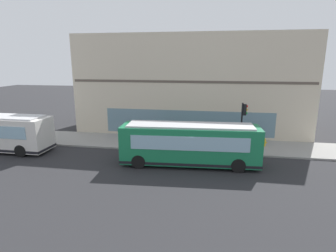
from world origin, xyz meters
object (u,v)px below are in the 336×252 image
at_px(traffic_light_near_corner, 243,118).
at_px(pedestrian_near_building_entrance, 142,132).
at_px(pedestrian_near_hydrant, 153,133).
at_px(newspaper_vending_box, 176,135).
at_px(city_bus_nearside, 189,144).
at_px(pedestrian_walking_along_curb, 248,132).
at_px(fire_hydrant, 264,142).

height_order(traffic_light_near_corner, pedestrian_near_building_entrance, traffic_light_near_corner).
xyz_separation_m(pedestrian_near_hydrant, newspaper_vending_box, (1.60, -1.97, -0.47)).
height_order(city_bus_nearside, traffic_light_near_corner, traffic_light_near_corner).
xyz_separation_m(traffic_light_near_corner, pedestrian_near_building_entrance, (1.42, 8.89, -1.96)).
xyz_separation_m(pedestrian_walking_along_curb, pedestrian_near_hydrant, (-2.07, 8.70, -0.01)).
xyz_separation_m(fire_hydrant, pedestrian_near_hydrant, (-0.72, 9.97, 0.56)).
bearing_deg(fire_hydrant, pedestrian_walking_along_curb, 43.14).
bearing_deg(fire_hydrant, city_bus_nearside, 129.50).
height_order(pedestrian_near_hydrant, pedestrian_near_building_entrance, pedestrian_near_hydrant).
relative_size(city_bus_nearside, pedestrian_near_building_entrance, 6.43).
relative_size(traffic_light_near_corner, pedestrian_walking_along_curb, 2.52).
distance_m(fire_hydrant, newspaper_vending_box, 8.05).
bearing_deg(traffic_light_near_corner, city_bus_nearside, 128.16).
bearing_deg(newspaper_vending_box, pedestrian_walking_along_curb, -86.04).
bearing_deg(pedestrian_walking_along_curb, pedestrian_near_hydrant, 103.38).
bearing_deg(traffic_light_near_corner, pedestrian_near_hydrant, 81.25).
bearing_deg(pedestrian_near_hydrant, traffic_light_near_corner, -98.75).
relative_size(city_bus_nearside, traffic_light_near_corner, 2.48).
distance_m(traffic_light_near_corner, pedestrian_near_building_entrance, 9.21).
bearing_deg(newspaper_vending_box, traffic_light_near_corner, -115.63).
bearing_deg(pedestrian_walking_along_curb, newspaper_vending_box, 93.96).
relative_size(traffic_light_near_corner, fire_hydrant, 5.55).
bearing_deg(pedestrian_near_building_entrance, fire_hydrant, -87.37).
height_order(pedestrian_walking_along_curb, pedestrian_near_hydrant, pedestrian_walking_along_curb).
height_order(pedestrian_near_building_entrance, newspaper_vending_box, pedestrian_near_building_entrance).
bearing_deg(fire_hydrant, traffic_light_near_corner, 131.90).
relative_size(traffic_light_near_corner, pedestrian_near_building_entrance, 2.60).
bearing_deg(fire_hydrant, pedestrian_near_building_entrance, 92.63).
distance_m(traffic_light_near_corner, fire_hydrant, 3.81).
distance_m(fire_hydrant, pedestrian_near_hydrant, 10.01).
bearing_deg(city_bus_nearside, pedestrian_near_hydrant, 40.61).
distance_m(city_bus_nearside, newspaper_vending_box, 6.33).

